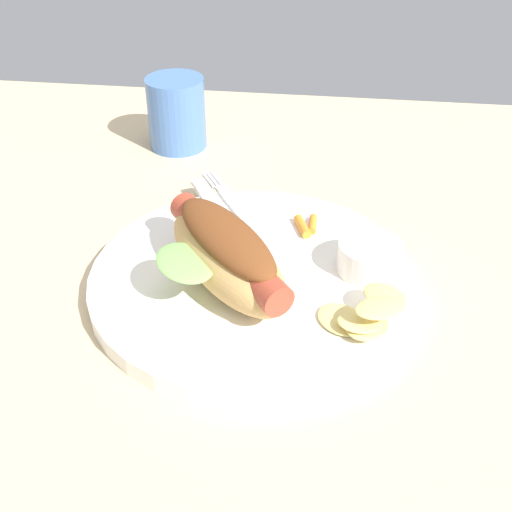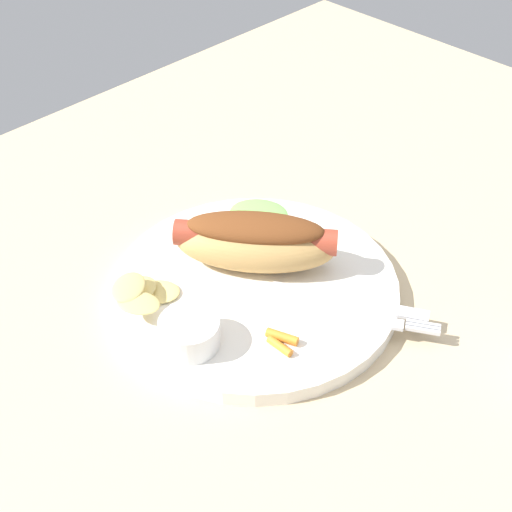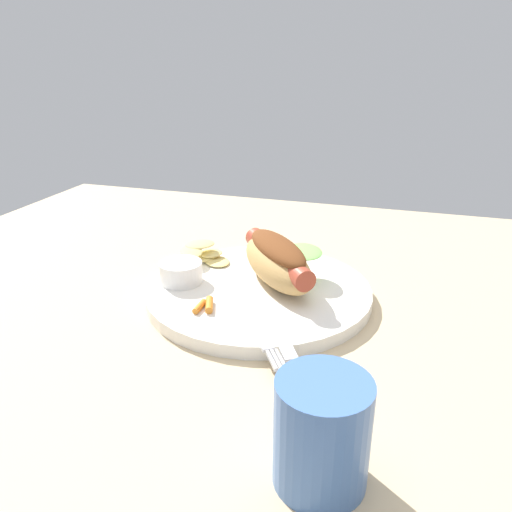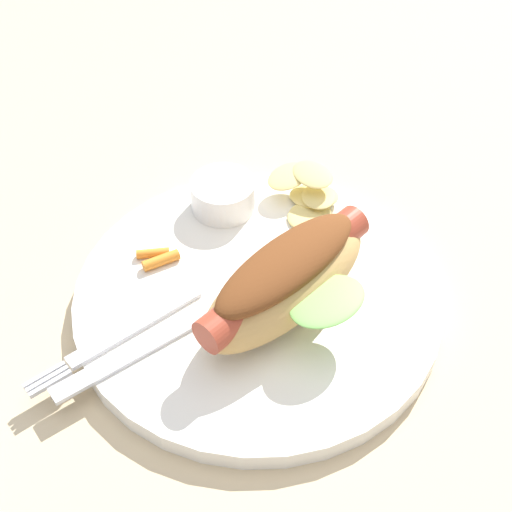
{
  "view_description": "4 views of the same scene",
  "coord_description": "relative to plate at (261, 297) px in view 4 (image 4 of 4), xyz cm",
  "views": [
    {
      "loc": [
        -8.55,
        45.02,
        35.89
      ],
      "look_at": [
        -2.79,
        0.41,
        3.7
      ],
      "focal_mm": 45.95,
      "sensor_mm": 36.0,
      "label": 1
    },
    {
      "loc": [
        -41.92,
        -39.45,
        52.13
      ],
      "look_at": [
        -3.34,
        -1.05,
        6.18
      ],
      "focal_mm": 53.54,
      "sensor_mm": 36.0,
      "label": 2
    },
    {
      "loc": [
        14.09,
        -54.69,
        29.09
      ],
      "look_at": [
        -3.04,
        0.78,
        5.38
      ],
      "focal_mm": 34.96,
      "sensor_mm": 36.0,
      "label": 3
    },
    {
      "loc": [
        34.06,
        -4.86,
        43.46
      ],
      "look_at": [
        -1.68,
        -0.22,
        6.26
      ],
      "focal_mm": 50.55,
      "sensor_mm": 36.0,
      "label": 4
    }
  ],
  "objects": [
    {
      "name": "ground_plane",
      "position": [
        2.44,
        -0.31,
        -1.7
      ],
      "size": [
        120.0,
        90.0,
        1.8
      ],
      "primitive_type": "cube",
      "color": "tan"
    },
    {
      "name": "plate",
      "position": [
        0.0,
        0.0,
        0.0
      ],
      "size": [
        28.43,
        28.43,
        1.6
      ],
      "primitive_type": "cylinder",
      "color": "white",
      "rests_on": "ground_plane"
    },
    {
      "name": "hot_dog",
      "position": [
        1.96,
        1.57,
        4.0
      ],
      "size": [
        14.65,
        16.22,
        5.95
      ],
      "rotation": [
        0.0,
        0.0,
        5.39
      ],
      "color": "tan",
      "rests_on": "plate"
    },
    {
      "name": "sauce_ramekin",
      "position": [
        -9.96,
        -1.97,
        2.16
      ],
      "size": [
        5.52,
        5.52,
        2.73
      ],
      "primitive_type": "cylinder",
      "color": "white",
      "rests_on": "plate"
    },
    {
      "name": "fork",
      "position": [
        3.37,
        -10.78,
        1.0
      ],
      "size": [
        8.46,
        12.84,
        0.4
      ],
      "rotation": [
        0.0,
        0.0,
        5.26
      ],
      "color": "silver",
      "rests_on": "plate"
    },
    {
      "name": "knife",
      "position": [
        4.24,
        -8.76,
        0.98
      ],
      "size": [
        8.58,
        14.02,
        0.36
      ],
      "primitive_type": "cube",
      "rotation": [
        0.0,
        0.0,
        5.22
      ],
      "color": "silver",
      "rests_on": "plate"
    },
    {
      "name": "chips_pile",
      "position": [
        -9.63,
        5.37,
        1.95
      ],
      "size": [
        8.35,
        7.24,
        2.71
      ],
      "color": "#DBC573",
      "rests_on": "plate"
    },
    {
      "name": "carrot_garnish",
      "position": [
        -4.16,
        -7.82,
        1.21
      ],
      "size": [
        2.26,
        3.5,
        0.87
      ],
      "color": "orange",
      "rests_on": "plate"
    }
  ]
}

